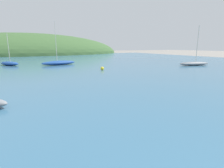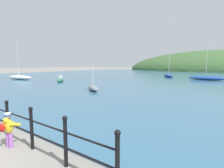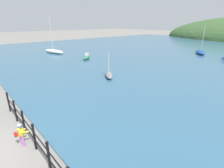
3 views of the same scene
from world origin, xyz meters
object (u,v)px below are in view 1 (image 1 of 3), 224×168
object	(u,v)px
boat_red_dinghy	(194,63)
boat_twin_mast	(10,63)
boat_far_left	(59,63)
mooring_buoy	(102,68)

from	to	relation	value
boat_red_dinghy	boat_twin_mast	distance (m)	25.70
boat_red_dinghy	boat_far_left	world-z (taller)	boat_far_left
boat_twin_mast	boat_far_left	size ratio (longest dim) A/B	0.72
boat_twin_mast	mooring_buoy	size ratio (longest dim) A/B	11.22
boat_far_left	mooring_buoy	bearing A→B (deg)	-68.51
boat_far_left	mooring_buoy	size ratio (longest dim) A/B	15.47
boat_red_dinghy	mooring_buoy	distance (m)	13.50
boat_red_dinghy	boat_twin_mast	xyz separation A→B (m)	(-22.85, 11.75, 0.02)
boat_red_dinghy	boat_twin_mast	bearing A→B (deg)	152.78
boat_twin_mast	mooring_buoy	distance (m)	13.97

